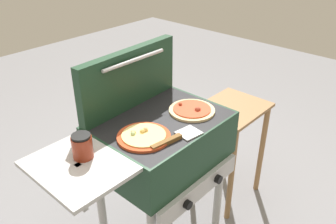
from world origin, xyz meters
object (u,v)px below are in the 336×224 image
Objects in this scene: sauce_jar at (82,146)px; prep_table at (230,133)px; grill at (160,146)px; pizza_cheese at (144,136)px; spatula at (176,138)px; pizza_pepperoni at (192,110)px.

prep_table is (1.09, -0.03, -0.44)m from sauce_jar.
sauce_jar is at bearing 178.66° from prep_table.
pizza_cheese is (-0.16, -0.05, 0.15)m from grill.
sauce_jar is at bearing 150.73° from spatula.
grill is at bearing -179.63° from prep_table.
pizza_pepperoni is 0.87× the size of spatula.
pizza_pepperoni is at bearing -173.05° from prep_table.
pizza_cheese reaches higher than prep_table.
spatula is (0.09, -0.12, -0.00)m from pizza_cheese.
pizza_cheese is 0.28m from sauce_jar.
grill is 0.46m from sauce_jar.
pizza_cheese is 0.33m from pizza_pepperoni.
pizza_pepperoni is 0.27m from spatula.
pizza_pepperoni is 2.21× the size of sauce_jar.
pizza_pepperoni is 0.64m from prep_table.
pizza_pepperoni is 0.60m from sauce_jar.
pizza_cheese is 0.14m from spatula.
pizza_pepperoni reaches higher than spatula.
sauce_jar reaches higher than pizza_pepperoni.
grill is at bearing -4.10° from sauce_jar.
grill is at bearing 66.74° from spatula.
grill is 4.14× the size of pizza_pepperoni.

